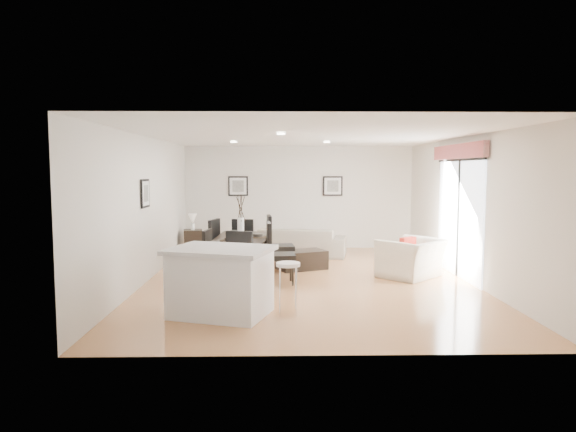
{
  "coord_description": "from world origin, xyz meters",
  "views": [
    {
      "loc": [
        -0.56,
        -9.57,
        2.08
      ],
      "look_at": [
        -0.36,
        0.4,
        1.18
      ],
      "focal_mm": 32.0,
      "sensor_mm": 36.0,
      "label": 1
    }
  ],
  "objects_px": {
    "dining_chair_enear": "(276,250)",
    "bar_stool": "(288,270)",
    "dining_chair_wfar": "(209,243)",
    "sofa": "(297,242)",
    "armchair": "(412,258)",
    "dining_chair_efar": "(276,241)",
    "dining_chair_foot": "(244,240)",
    "kitchen_island": "(221,281)",
    "coffee_table": "(301,260)",
    "side_table": "(193,242)",
    "dining_chair_head": "(237,259)",
    "dining_chair_wnear": "(202,254)",
    "dining_table": "(241,241)"
  },
  "relations": [
    {
      "from": "dining_chair_enear",
      "to": "bar_stool",
      "type": "bearing_deg",
      "value": -178.69
    },
    {
      "from": "dining_chair_efar",
      "to": "coffee_table",
      "type": "xyz_separation_m",
      "value": [
        0.54,
        0.42,
        -0.46
      ]
    },
    {
      "from": "kitchen_island",
      "to": "dining_chair_wfar",
      "type": "bearing_deg",
      "value": 118.63
    },
    {
      "from": "dining_chair_efar",
      "to": "dining_chair_enear",
      "type": "bearing_deg",
      "value": 175.26
    },
    {
      "from": "coffee_table",
      "to": "bar_stool",
      "type": "relative_size",
      "value": 1.3
    },
    {
      "from": "dining_table",
      "to": "dining_chair_foot",
      "type": "xyz_separation_m",
      "value": [
        -0.02,
        1.18,
        -0.13
      ]
    },
    {
      "from": "dining_chair_wnear",
      "to": "coffee_table",
      "type": "distance_m",
      "value": 2.36
    },
    {
      "from": "sofa",
      "to": "dining_table",
      "type": "relative_size",
      "value": 1.19
    },
    {
      "from": "dining_table",
      "to": "side_table",
      "type": "xyz_separation_m",
      "value": [
        -1.39,
        2.89,
        -0.41
      ]
    },
    {
      "from": "kitchen_island",
      "to": "dining_chair_efar",
      "type": "bearing_deg",
      "value": 93.24
    },
    {
      "from": "sofa",
      "to": "dining_chair_efar",
      "type": "xyz_separation_m",
      "value": [
        -0.52,
        -2.11,
        0.31
      ]
    },
    {
      "from": "dining_chair_head",
      "to": "bar_stool",
      "type": "relative_size",
      "value": 1.38
    },
    {
      "from": "coffee_table",
      "to": "dining_chair_efar",
      "type": "bearing_deg",
      "value": -165.08
    },
    {
      "from": "kitchen_island",
      "to": "bar_stool",
      "type": "distance_m",
      "value": 0.98
    },
    {
      "from": "dining_chair_wnear",
      "to": "bar_stool",
      "type": "height_order",
      "value": "dining_chair_wnear"
    },
    {
      "from": "dining_chair_head",
      "to": "dining_chair_wnear",
      "type": "bearing_deg",
      "value": 149.88
    },
    {
      "from": "dining_table",
      "to": "dining_chair_head",
      "type": "distance_m",
      "value": 1.19
    },
    {
      "from": "dining_chair_enear",
      "to": "bar_stool",
      "type": "height_order",
      "value": "dining_chair_enear"
    },
    {
      "from": "armchair",
      "to": "bar_stool",
      "type": "xyz_separation_m",
      "value": [
        -2.44,
        -2.53,
        0.28
      ]
    },
    {
      "from": "armchair",
      "to": "side_table",
      "type": "xyz_separation_m",
      "value": [
        -4.69,
        2.86,
        -0.07
      ]
    },
    {
      "from": "coffee_table",
      "to": "kitchen_island",
      "type": "relative_size",
      "value": 0.59
    },
    {
      "from": "sofa",
      "to": "dining_chair_enear",
      "type": "height_order",
      "value": "dining_chair_enear"
    },
    {
      "from": "side_table",
      "to": "armchair",
      "type": "bearing_deg",
      "value": -31.37
    },
    {
      "from": "sofa",
      "to": "dining_chair_wfar",
      "type": "xyz_separation_m",
      "value": [
        -1.85,
        -2.13,
        0.27
      ]
    },
    {
      "from": "dining_chair_enear",
      "to": "side_table",
      "type": "height_order",
      "value": "dining_chair_enear"
    },
    {
      "from": "armchair",
      "to": "dining_chair_wnear",
      "type": "xyz_separation_m",
      "value": [
        -3.98,
        -0.52,
        0.19
      ]
    },
    {
      "from": "dining_chair_efar",
      "to": "coffee_table",
      "type": "relative_size",
      "value": 1.19
    },
    {
      "from": "dining_chair_wnear",
      "to": "dining_chair_foot",
      "type": "xyz_separation_m",
      "value": [
        0.66,
        1.67,
        0.02
      ]
    },
    {
      "from": "armchair",
      "to": "kitchen_island",
      "type": "distance_m",
      "value": 4.25
    },
    {
      "from": "dining_chair_wnear",
      "to": "dining_chair_foot",
      "type": "height_order",
      "value": "dining_chair_foot"
    },
    {
      "from": "sofa",
      "to": "armchair",
      "type": "xyz_separation_m",
      "value": [
        2.12,
        -2.55,
        0.03
      ]
    },
    {
      "from": "dining_chair_wfar",
      "to": "dining_chair_enear",
      "type": "distance_m",
      "value": 1.63
    },
    {
      "from": "coffee_table",
      "to": "side_table",
      "type": "bearing_deg",
      "value": 119.38
    },
    {
      "from": "dining_chair_head",
      "to": "bar_stool",
      "type": "xyz_separation_m",
      "value": [
        0.83,
        -1.31,
        0.07
      ]
    },
    {
      "from": "coffee_table",
      "to": "dining_chair_wfar",
      "type": "bearing_deg",
      "value": 170.12
    },
    {
      "from": "sofa",
      "to": "dining_chair_head",
      "type": "distance_m",
      "value": 3.95
    },
    {
      "from": "dining_chair_efar",
      "to": "dining_chair_head",
      "type": "xyz_separation_m",
      "value": [
        -0.64,
        -1.65,
        -0.07
      ]
    },
    {
      "from": "coffee_table",
      "to": "armchair",
      "type": "bearing_deg",
      "value": -45.2
    },
    {
      "from": "dining_chair_wfar",
      "to": "dining_chair_head",
      "type": "height_order",
      "value": "dining_chair_wfar"
    },
    {
      "from": "side_table",
      "to": "kitchen_island",
      "type": "xyz_separation_m",
      "value": [
        1.28,
        -5.39,
        0.19
      ]
    },
    {
      "from": "armchair",
      "to": "dining_chair_wnear",
      "type": "distance_m",
      "value": 4.02
    },
    {
      "from": "dining_chair_wfar",
      "to": "dining_chair_efar",
      "type": "relative_size",
      "value": 0.94
    },
    {
      "from": "dining_chair_wnear",
      "to": "dining_chair_head",
      "type": "bearing_deg",
      "value": 54.1
    },
    {
      "from": "sofa",
      "to": "dining_chair_wfar",
      "type": "relative_size",
      "value": 2.12
    },
    {
      "from": "armchair",
      "to": "dining_chair_enear",
      "type": "distance_m",
      "value": 2.7
    },
    {
      "from": "dining_chair_wfar",
      "to": "dining_chair_efar",
      "type": "distance_m",
      "value": 1.34
    },
    {
      "from": "dining_chair_wfar",
      "to": "side_table",
      "type": "bearing_deg",
      "value": -148.88
    },
    {
      "from": "sofa",
      "to": "bar_stool",
      "type": "height_order",
      "value": "bar_stool"
    },
    {
      "from": "dining_chair_wfar",
      "to": "bar_stool",
      "type": "relative_size",
      "value": 1.45
    },
    {
      "from": "dining_chair_efar",
      "to": "dining_chair_foot",
      "type": "distance_m",
      "value": 0.99
    }
  ]
}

